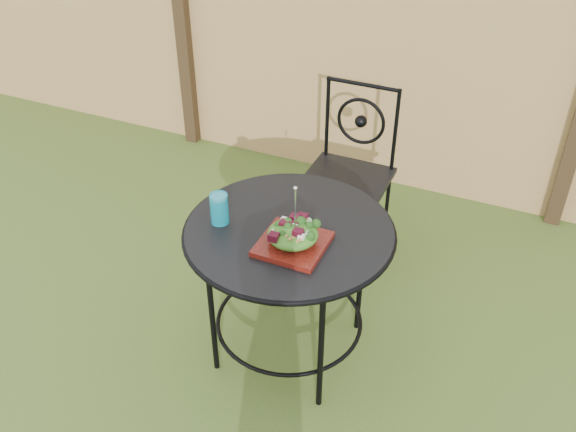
# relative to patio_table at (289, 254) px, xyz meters

# --- Properties ---
(ground) EXTENTS (60.00, 60.00, 0.00)m
(ground) POSITION_rel_patio_table_xyz_m (-0.22, -0.51, -0.59)
(ground) COLOR #2B4315
(ground) RESTS_ON ground
(fence) EXTENTS (8.00, 0.12, 1.90)m
(fence) POSITION_rel_patio_table_xyz_m (-0.22, 1.68, 0.36)
(fence) COLOR tan
(fence) RESTS_ON ground
(patio_table) EXTENTS (0.92, 0.92, 0.72)m
(patio_table) POSITION_rel_patio_table_xyz_m (0.00, 0.00, 0.00)
(patio_table) COLOR black
(patio_table) RESTS_ON ground
(patio_chair) EXTENTS (0.46, 0.46, 0.95)m
(patio_chair) POSITION_rel_patio_table_xyz_m (-0.04, 0.93, -0.08)
(patio_chair) COLOR black
(patio_chair) RESTS_ON ground
(salad_plate) EXTENTS (0.27, 0.27, 0.02)m
(salad_plate) POSITION_rel_patio_table_xyz_m (0.06, -0.11, 0.15)
(salad_plate) COLOR #3E0908
(salad_plate) RESTS_ON patio_table
(salad) EXTENTS (0.21, 0.21, 0.08)m
(salad) POSITION_rel_patio_table_xyz_m (0.06, -0.11, 0.20)
(salad) COLOR #235614
(salad) RESTS_ON salad_plate
(fork) EXTENTS (0.01, 0.01, 0.18)m
(fork) POSITION_rel_patio_table_xyz_m (0.07, -0.11, 0.33)
(fork) COLOR silver
(fork) RESTS_ON salad
(drinking_glass) EXTENTS (0.08, 0.08, 0.14)m
(drinking_glass) POSITION_rel_patio_table_xyz_m (-0.29, -0.08, 0.21)
(drinking_glass) COLOR #0D8299
(drinking_glass) RESTS_ON patio_table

